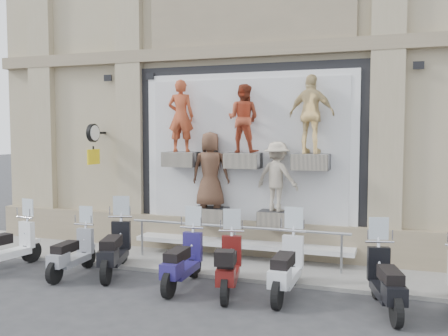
{
  "coord_description": "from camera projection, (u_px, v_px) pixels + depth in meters",
  "views": [
    {
      "loc": [
        3.36,
        -8.28,
        2.99
      ],
      "look_at": [
        -0.22,
        1.9,
        2.2
      ],
      "focal_mm": 40.0,
      "sensor_mm": 36.0,
      "label": 1
    }
  ],
  "objects": [
    {
      "name": "scooter_f",
      "position": [
        229.0,
        254.0,
        9.17
      ],
      "size": [
        0.93,
        1.9,
        1.48
      ],
      "primitive_type": null,
      "rotation": [
        0.0,
        0.0,
        0.23
      ],
      "color": "#5A110F",
      "rests_on": "ground"
    },
    {
      "name": "scooter_h",
      "position": [
        386.0,
        268.0,
        8.22
      ],
      "size": [
        0.98,
        1.9,
        1.48
      ],
      "primitive_type": null,
      "rotation": [
        0.0,
        0.0,
        0.26
      ],
      "color": "black",
      "rests_on": "ground"
    },
    {
      "name": "shop_vitrine",
      "position": [
        247.0,
        157.0,
        11.51
      ],
      "size": [
        5.6,
        0.84,
        4.3
      ],
      "color": "black",
      "rests_on": "ground"
    },
    {
      "name": "guard_rail",
      "position": [
        235.0,
        246.0,
        10.97
      ],
      "size": [
        5.06,
        0.1,
        0.93
      ],
      "primitive_type": null,
      "color": "#9EA0A5",
      "rests_on": "ground"
    },
    {
      "name": "scooter_g",
      "position": [
        287.0,
        254.0,
        8.99
      ],
      "size": [
        0.56,
        1.9,
        1.55
      ],
      "primitive_type": null,
      "rotation": [
        0.0,
        0.0,
        -0.0
      ],
      "color": "silver",
      "rests_on": "ground"
    },
    {
      "name": "scooter_b",
      "position": [
        6.0,
        236.0,
        10.79
      ],
      "size": [
        0.82,
        1.87,
        1.47
      ],
      "primitive_type": null,
      "rotation": [
        0.0,
        0.0,
        -0.16
      ],
      "color": "white",
      "rests_on": "ground"
    },
    {
      "name": "sidewalk",
      "position": [
        236.0,
        264.0,
        11.1
      ],
      "size": [
        16.0,
        2.2,
        0.08
      ],
      "primitive_type": "cube",
      "color": "#999791",
      "rests_on": "ground"
    },
    {
      "name": "ground",
      "position": [
        201.0,
        295.0,
        9.12
      ],
      "size": [
        90.0,
        90.0,
        0.0
      ],
      "primitive_type": "plane",
      "color": "#313134",
      "rests_on": "ground"
    },
    {
      "name": "scooter_d",
      "position": [
        115.0,
        237.0,
        10.38
      ],
      "size": [
        1.13,
        2.01,
        1.57
      ],
      "primitive_type": null,
      "rotation": [
        0.0,
        0.0,
        0.31
      ],
      "color": "black",
      "rests_on": "ground"
    },
    {
      "name": "clock_sign_bracket",
      "position": [
        94.0,
        139.0,
        12.53
      ],
      "size": [
        0.1,
        0.8,
        1.02
      ],
      "color": "black",
      "rests_on": "ground"
    },
    {
      "name": "scooter_e",
      "position": [
        182.0,
        249.0,
        9.53
      ],
      "size": [
        0.6,
        1.85,
        1.48
      ],
      "primitive_type": null,
      "rotation": [
        0.0,
        0.0,
        0.04
      ],
      "color": "navy",
      "rests_on": "ground"
    },
    {
      "name": "scooter_c",
      "position": [
        72.0,
        243.0,
        10.32
      ],
      "size": [
        0.59,
        1.72,
        1.37
      ],
      "primitive_type": null,
      "rotation": [
        0.0,
        0.0,
        0.06
      ],
      "color": "gray",
      "rests_on": "ground"
    },
    {
      "name": "building",
      "position": [
        286.0,
        33.0,
        15.27
      ],
      "size": [
        14.0,
        8.6,
        12.0
      ],
      "primitive_type": null,
      "color": "tan",
      "rests_on": "ground"
    }
  ]
}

